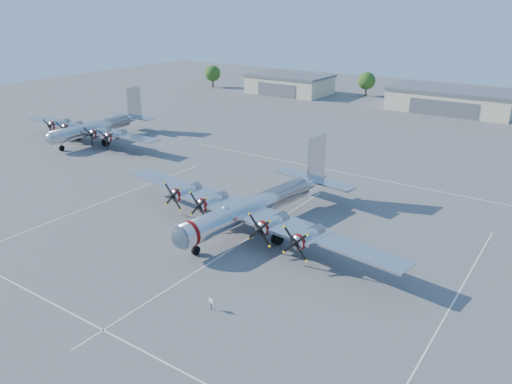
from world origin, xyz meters
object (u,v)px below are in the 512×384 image
Objects in this scene: info_placard at (211,302)px; bomber_west at (98,141)px; tree_west at (367,81)px; tree_far_west at (213,73)px; main_bomber_b29 at (256,227)px; hangar_west at (289,84)px; hangar_center at (451,100)px.

bomber_west is at bearing 161.22° from info_placard.
tree_west is 0.20× the size of bomber_west.
tree_far_west is 0.17× the size of main_bomber_b29.
hangar_west is at bearing 87.05° from bomber_west.
hangar_center is 81.42m from bomber_west.
hangar_west reaches higher than main_bomber_b29.
hangar_center reaches higher than bomber_west.
hangar_center is 0.72× the size of main_bomber_b29.
hangar_west is at bearing 180.00° from hangar_center.
tree_west is at bearing 72.33° from bomber_west.
info_placard is at bearing -50.97° from tree_far_west.
hangar_west is 20.42× the size of info_placard.
tree_far_west reaches higher than hangar_west.
tree_far_west is at bearing 109.10° from bomber_west.
hangar_west is 45.00m from hangar_center.
tree_far_west reaches higher than bomber_west.
bomber_west is (-2.40, -66.15, -2.71)m from hangar_west.
main_bomber_b29 is (23.96, -88.90, -4.22)m from tree_west.
hangar_center is at bearing 3.24° from tree_far_west.
info_placard is (30.32, -104.92, -3.44)m from tree_west.
main_bomber_b29 is at bearing -18.49° from bomber_west.
info_placard is (52.72, -30.74, 0.78)m from bomber_west.
hangar_west is 3.40× the size of tree_west.
tree_west is at bearing 21.89° from hangar_west.
hangar_center reaches higher than info_placard.
tree_far_west and tree_west have the same top height.
hangar_center reaches higher than main_bomber_b29.
bomber_west is (-47.40, -66.15, -2.71)m from hangar_center.
tree_far_west is at bearing 140.49° from info_placard.
tree_far_west is (-25.00, -3.96, 1.51)m from hangar_west.
main_bomber_b29 is 17.26m from info_placard.
tree_far_west is 103.38m from main_bomber_b29.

